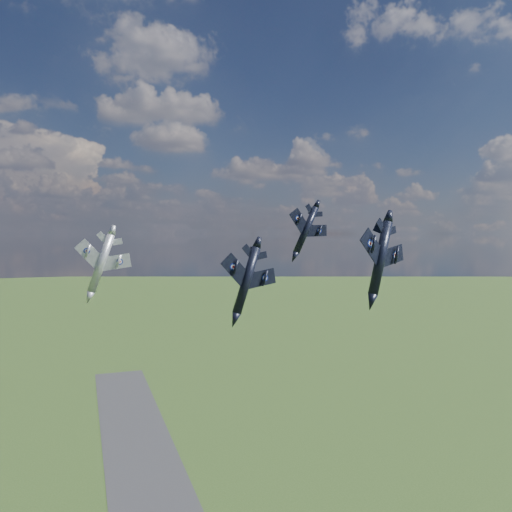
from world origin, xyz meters
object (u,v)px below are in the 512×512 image
object	(u,v)px
jet_right_navy	(380,258)
jet_left_silver	(101,263)
jet_lead_navy	(247,280)
jet_high_navy	(306,230)

from	to	relation	value
jet_right_navy	jet_left_silver	distance (m)	45.68
jet_lead_navy	jet_high_navy	world-z (taller)	jet_high_navy
jet_right_navy	jet_high_navy	distance (m)	42.80
jet_right_navy	jet_high_navy	size ratio (longest dim) A/B	0.92
jet_lead_navy	jet_high_navy	bearing A→B (deg)	30.89
jet_lead_navy	jet_right_navy	world-z (taller)	jet_right_navy
jet_right_navy	jet_high_navy	xyz separation A→B (m)	(8.52, 41.75, 4.05)
jet_left_silver	jet_high_navy	bearing A→B (deg)	22.78
jet_high_navy	jet_lead_navy	bearing A→B (deg)	-144.63
jet_lead_navy	jet_left_silver	xyz separation A→B (m)	(-24.34, 3.83, 3.26)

